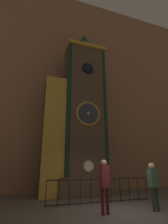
{
  "coord_description": "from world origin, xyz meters",
  "views": [
    {
      "loc": [
        -3.51,
        -5.85,
        1.56
      ],
      "look_at": [
        -0.05,
        4.06,
        4.81
      ],
      "focal_mm": 28.0,
      "sensor_mm": 36.0,
      "label": 1
    }
  ],
  "objects_px": {
    "visitor_near": "(104,181)",
    "visitor_far": "(153,181)",
    "clock_tower": "(78,115)",
    "stanchion_post": "(153,192)"
  },
  "relations": [
    {
      "from": "clock_tower",
      "to": "visitor_far",
      "type": "relative_size",
      "value": 6.52
    },
    {
      "from": "visitor_far",
      "to": "stanchion_post",
      "type": "height_order",
      "value": "visitor_far"
    },
    {
      "from": "visitor_near",
      "to": "visitor_far",
      "type": "relative_size",
      "value": 1.06
    },
    {
      "from": "clock_tower",
      "to": "visitor_far",
      "type": "xyz_separation_m",
      "value": [
        1.71,
        -4.1,
        -3.57
      ]
    },
    {
      "from": "visitor_near",
      "to": "stanchion_post",
      "type": "relative_size",
      "value": 1.87
    },
    {
      "from": "visitor_far",
      "to": "clock_tower",
      "type": "bearing_deg",
      "value": 107.33
    },
    {
      "from": "clock_tower",
      "to": "visitor_near",
      "type": "xyz_separation_m",
      "value": [
        -0.23,
        -3.94,
        -3.52
      ]
    },
    {
      "from": "clock_tower",
      "to": "stanchion_post",
      "type": "height_order",
      "value": "clock_tower"
    },
    {
      "from": "visitor_near",
      "to": "stanchion_post",
      "type": "xyz_separation_m",
      "value": [
        3.6,
        1.95,
        -0.76
      ]
    },
    {
      "from": "visitor_far",
      "to": "stanchion_post",
      "type": "relative_size",
      "value": 1.77
    }
  ]
}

